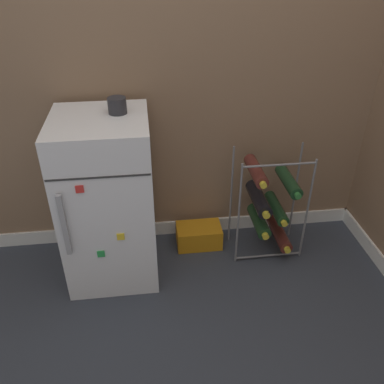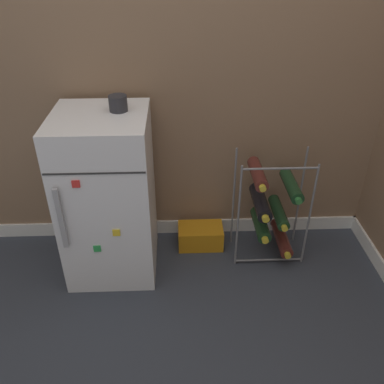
# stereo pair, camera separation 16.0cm
# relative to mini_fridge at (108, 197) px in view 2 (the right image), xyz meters

# --- Properties ---
(ground_plane) EXTENTS (14.00, 14.00, 0.00)m
(ground_plane) POSITION_rel_mini_fridge_xyz_m (0.53, -0.38, -0.46)
(ground_plane) COLOR #333842
(wall_back) EXTENTS (6.98, 0.07, 2.50)m
(wall_back) POSITION_rel_mini_fridge_xyz_m (0.53, 0.31, 0.78)
(wall_back) COLOR #84664C
(wall_back) RESTS_ON ground_plane
(mini_fridge) EXTENTS (0.47, 0.50, 0.91)m
(mini_fridge) POSITION_rel_mini_fridge_xyz_m (0.00, 0.00, 0.00)
(mini_fridge) COLOR white
(mini_fridge) RESTS_ON ground_plane
(wine_rack) EXTENTS (0.40, 0.32, 0.65)m
(wine_rack) POSITION_rel_mini_fridge_xyz_m (0.90, 0.06, -0.13)
(wine_rack) COLOR slate
(wine_rack) RESTS_ON ground_plane
(soda_box) EXTENTS (0.27, 0.17, 0.13)m
(soda_box) POSITION_rel_mini_fridge_xyz_m (0.50, 0.14, -0.39)
(soda_box) COLOR orange
(soda_box) RESTS_ON ground_plane
(fridge_top_cup) EXTENTS (0.09, 0.09, 0.08)m
(fridge_top_cup) POSITION_rel_mini_fridge_xyz_m (0.09, 0.05, 0.50)
(fridge_top_cup) COLOR #28282D
(fridge_top_cup) RESTS_ON mini_fridge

